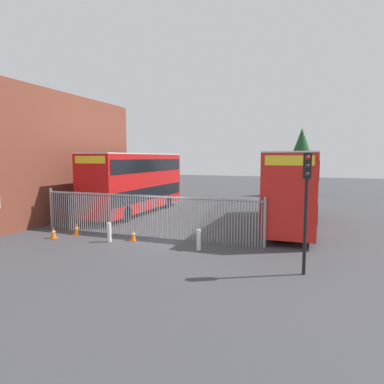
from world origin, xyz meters
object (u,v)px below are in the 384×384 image
at_px(traffic_cone_by_gate, 53,233).
at_px(bollard_center_front, 199,240).
at_px(traffic_cone_mid_forecourt, 133,235).
at_px(traffic_light_kerbside, 307,191).
at_px(double_decker_bus_near_gate, 295,186).
at_px(traffic_cone_near_kerb, 77,229).
at_px(bollard_near_left, 109,232).
at_px(double_decker_bus_behind_fence_left, 136,181).

bearing_deg(traffic_cone_by_gate, bollard_center_front, 3.77).
distance_m(traffic_cone_by_gate, traffic_cone_mid_forecourt, 4.21).
bearing_deg(traffic_light_kerbside, double_decker_bus_near_gate, 95.51).
xyz_separation_m(traffic_cone_near_kerb, traffic_light_kerbside, (11.68, -2.26, 2.70)).
height_order(double_decker_bus_near_gate, bollard_near_left, double_decker_bus_near_gate).
bearing_deg(double_decker_bus_near_gate, traffic_cone_near_kerb, -149.65).
bearing_deg(double_decker_bus_near_gate, bollard_center_front, -117.93).
bearing_deg(double_decker_bus_near_gate, traffic_cone_by_gate, -146.83).
xyz_separation_m(double_decker_bus_behind_fence_left, traffic_cone_by_gate, (-0.10, -8.40, -2.13)).
height_order(traffic_cone_by_gate, traffic_light_kerbside, traffic_light_kerbside).
relative_size(traffic_cone_near_kerb, traffic_light_kerbside, 0.14).
height_order(double_decker_bus_behind_fence_left, traffic_cone_mid_forecourt, double_decker_bus_behind_fence_left).
xyz_separation_m(double_decker_bus_behind_fence_left, bollard_center_front, (7.62, -7.89, -1.95)).
bearing_deg(bollard_center_front, traffic_cone_by_gate, -176.23).
height_order(double_decker_bus_near_gate, bollard_center_front, double_decker_bus_near_gate).
distance_m(double_decker_bus_behind_fence_left, bollard_center_front, 11.14).
bearing_deg(double_decker_bus_behind_fence_left, bollard_near_left, -69.41).
xyz_separation_m(double_decker_bus_near_gate, traffic_cone_by_gate, (-11.40, -7.45, -2.13)).
bearing_deg(bollard_near_left, traffic_cone_mid_forecourt, 32.06).
bearing_deg(traffic_cone_near_kerb, traffic_cone_mid_forecourt, -1.65).
relative_size(double_decker_bus_near_gate, traffic_light_kerbside, 2.51).
relative_size(double_decker_bus_near_gate, bollard_center_front, 11.38).
xyz_separation_m(bollard_near_left, bollard_center_front, (4.61, 0.12, 0.00)).
distance_m(traffic_cone_mid_forecourt, traffic_cone_near_kerb, 3.54).
relative_size(double_decker_bus_near_gate, bollard_near_left, 11.38).
xyz_separation_m(bollard_center_front, traffic_cone_by_gate, (-7.72, -0.51, -0.19)).
xyz_separation_m(bollard_near_left, traffic_cone_near_kerb, (-2.55, 0.72, -0.19)).
distance_m(bollard_center_front, traffic_cone_near_kerb, 7.19).
relative_size(double_decker_bus_behind_fence_left, traffic_cone_by_gate, 18.32).
relative_size(bollard_center_front, traffic_cone_mid_forecourt, 1.61).
distance_m(double_decker_bus_near_gate, bollard_center_front, 8.10).
bearing_deg(bollard_near_left, traffic_cone_near_kerb, 164.32).
bearing_deg(traffic_cone_mid_forecourt, bollard_near_left, -147.94).
bearing_deg(double_decker_bus_near_gate, bollard_near_left, -139.56).
xyz_separation_m(traffic_cone_by_gate, traffic_cone_near_kerb, (0.56, 1.10, 0.00)).
xyz_separation_m(bollard_center_front, traffic_cone_near_kerb, (-7.17, 0.59, -0.19)).
distance_m(double_decker_bus_near_gate, traffic_light_kerbside, 8.67).
bearing_deg(double_decker_bus_behind_fence_left, traffic_cone_near_kerb, -86.44).
xyz_separation_m(double_decker_bus_behind_fence_left, traffic_cone_near_kerb, (0.45, -7.29, -2.13)).
relative_size(bollard_center_front, traffic_light_kerbside, 0.22).
distance_m(double_decker_bus_behind_fence_left, bollard_near_left, 8.78).
height_order(double_decker_bus_near_gate, traffic_cone_mid_forecourt, double_decker_bus_near_gate).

